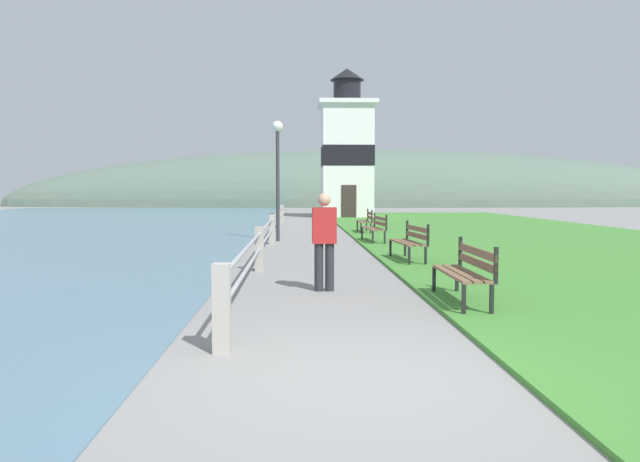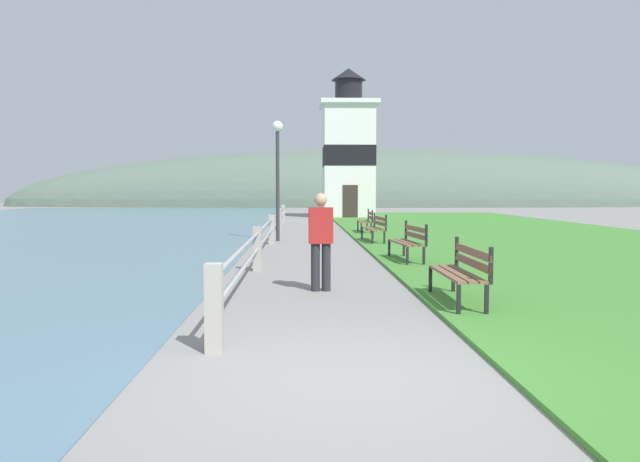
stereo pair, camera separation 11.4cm
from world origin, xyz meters
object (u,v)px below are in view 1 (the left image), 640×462
Objects in this scene: park_bench_midway at (411,240)px; person_strolling at (324,238)px; park_bench_far at (376,226)px; lamp_post at (278,158)px; park_bench_by_lighthouse at (366,220)px; lighthouse at (347,153)px; park_bench_near at (466,269)px.

park_bench_midway is 4.59m from person_strolling.
lamp_post is (-3.13, 0.96, 2.20)m from park_bench_far.
park_bench_midway is 9.80m from park_bench_by_lighthouse.
park_bench_by_lighthouse is (0.19, 4.46, -0.00)m from park_bench_far.
person_strolling reaches higher than park_bench_far.
person_strolling is (-2.65, -28.43, -3.11)m from lighthouse.
person_strolling is at bearing -84.00° from lamp_post.
lighthouse is at bearing -95.79° from park_bench_midway.
lighthouse reaches higher than lamp_post.
lamp_post is (-3.10, 11.72, 2.20)m from park_bench_near.
park_bench_far is 1.15× the size of park_bench_by_lighthouse.
park_bench_midway is (0.18, 5.41, -0.00)m from park_bench_near.
park_bench_by_lighthouse is at bearing 46.43° from lamp_post.
park_bench_near is 1.14× the size of person_strolling.
lighthouse is 18.53m from lamp_post.
park_bench_midway is at bearing -91.60° from park_bench_near.
park_bench_by_lighthouse is 0.42× the size of lamp_post.
park_bench_far is 1.17× the size of person_strolling.
park_bench_near is 30.03m from lighthouse.
park_bench_far is 19.38m from lighthouse.
park_bench_near is 0.20× the size of lighthouse.
person_strolling is 0.41× the size of lamp_post.
lighthouse reaches higher than park_bench_by_lighthouse.
person_strolling is (-2.01, 1.39, 0.35)m from park_bench_near.
lamp_post reaches higher than park_bench_far.
park_bench_near is at bearing -126.38° from person_strolling.
park_bench_near is at bearing 83.39° from park_bench_midway.
person_strolling is at bearing 81.51° from park_bench_by_lighthouse.
lighthouse is (0.64, 29.82, 3.45)m from park_bench_near.
lamp_post reaches higher than park_bench_by_lighthouse.
park_bench_near is 0.47× the size of lamp_post.
park_bench_far is at bearing -14.10° from person_strolling.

